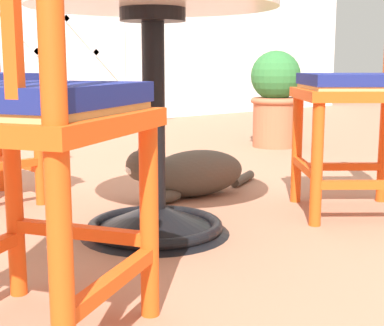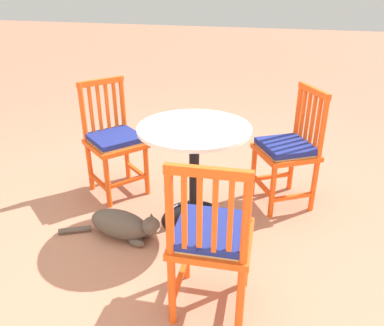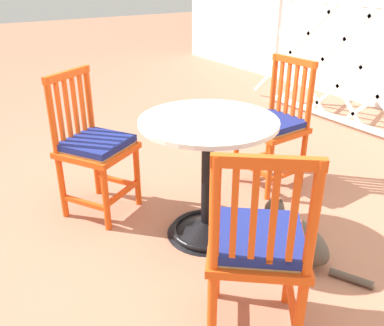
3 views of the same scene
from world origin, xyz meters
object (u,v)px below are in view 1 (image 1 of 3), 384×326
Objects in this scene: orange_chair_tucked_in at (20,115)px; cafe_table at (154,146)px; orange_chair_at_corner at (362,90)px; tabby_cat at (188,174)px; terracotta_planter at (275,96)px.

cafe_table is at bearing 34.98° from orange_chair_tucked_in.
tabby_cat is at bearing 118.17° from orange_chair_at_corner.
orange_chair_at_corner is at bearing 7.28° from orange_chair_tucked_in.
terracotta_planter is at bearing 31.37° from cafe_table.
cafe_table is 0.79m from orange_chair_at_corner.
orange_chair_tucked_in is 2.80m from terracotta_planter.
orange_chair_at_corner is 1.68m from terracotta_planter.
orange_chair_tucked_in reaches higher than cafe_table.
orange_chair_tucked_in is at bearing -143.49° from tabby_cat.
cafe_table is at bearing -148.63° from terracotta_planter.
orange_chair_at_corner reaches higher than cafe_table.
orange_chair_tucked_in reaches higher than terracotta_planter.
orange_chair_tucked_in is at bearing -147.66° from terracotta_planter.
orange_chair_at_corner is 1.47× the size of terracotta_planter.
cafe_table is 1.23× the size of terracotta_planter.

